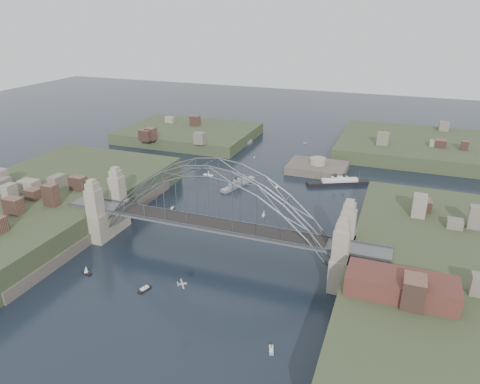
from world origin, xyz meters
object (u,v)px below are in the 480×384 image
at_px(bridge, 214,210).
at_px(wharf_shed, 401,286).
at_px(naval_cruiser_near, 238,184).
at_px(naval_cruiser_far, 240,145).
at_px(fort_island, 317,172).
at_px(ocean_liner, 339,182).

height_order(bridge, wharf_shed, bridge).
height_order(naval_cruiser_near, naval_cruiser_far, naval_cruiser_far).
distance_m(bridge, naval_cruiser_far, 94.55).
bearing_deg(naval_cruiser_far, fort_island, -27.12).
xyz_separation_m(fort_island, wharf_shed, (32.00, -84.00, 10.34)).
bearing_deg(ocean_liner, naval_cruiser_far, 147.80).
bearing_deg(ocean_liner, bridge, -110.49).
distance_m(bridge, wharf_shed, 46.23).
xyz_separation_m(wharf_shed, naval_cruiser_far, (-70.91, 103.93, -9.03)).
xyz_separation_m(naval_cruiser_near, naval_cruiser_far, (-15.94, 44.50, 0.18)).
height_order(wharf_shed, ocean_liner, wharf_shed).
distance_m(bridge, ocean_liner, 64.10).
relative_size(naval_cruiser_near, ocean_liner, 0.76).
height_order(bridge, naval_cruiser_near, bridge).
height_order(naval_cruiser_near, ocean_liner, ocean_liner).
bearing_deg(ocean_liner, fort_island, 132.70).
distance_m(wharf_shed, naval_cruiser_far, 126.13).
relative_size(fort_island, naval_cruiser_far, 1.19).
relative_size(bridge, naval_cruiser_far, 4.53).
relative_size(naval_cruiser_near, naval_cruiser_far, 0.91).
height_order(bridge, fort_island, bridge).
bearing_deg(wharf_shed, naval_cruiser_far, 124.30).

